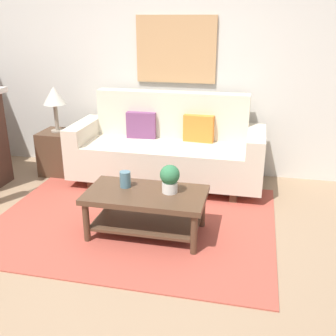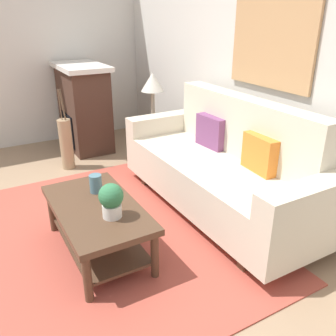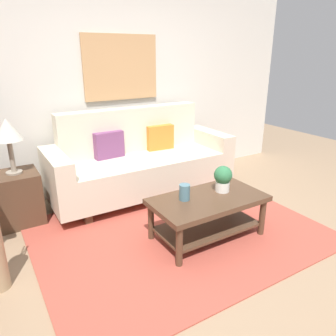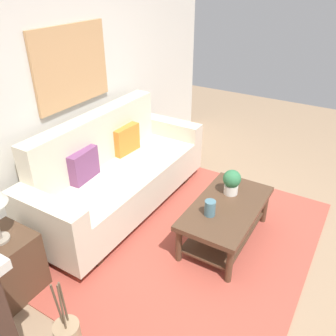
{
  "view_description": "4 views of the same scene",
  "coord_description": "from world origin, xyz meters",
  "px_view_note": "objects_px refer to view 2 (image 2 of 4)",
  "views": [
    {
      "loc": [
        1.12,
        -2.92,
        1.93
      ],
      "look_at": [
        0.3,
        0.71,
        0.52
      ],
      "focal_mm": 42.75,
      "sensor_mm": 36.0,
      "label": 1
    },
    {
      "loc": [
        2.56,
        -0.43,
        1.81
      ],
      "look_at": [
        0.09,
        0.98,
        0.56
      ],
      "focal_mm": 38.4,
      "sensor_mm": 36.0,
      "label": 2
    },
    {
      "loc": [
        -1.59,
        -1.91,
        1.73
      ],
      "look_at": [
        0.18,
        1.0,
        0.51
      ],
      "focal_mm": 34.44,
      "sensor_mm": 36.0,
      "label": 3
    },
    {
      "loc": [
        -2.44,
        -0.64,
        2.42
      ],
      "look_at": [
        0.24,
        0.97,
        0.61
      ],
      "focal_mm": 37.35,
      "sensor_mm": 36.0,
      "label": 4
    }
  ],
  "objects_px": {
    "throw_pillow_plum": "(211,132)",
    "table_lamp": "(152,84)",
    "throw_pillow_orange": "(260,154)",
    "coffee_table": "(97,218)",
    "fireplace": "(84,107)",
    "potted_plant_tabletop": "(111,199)",
    "couch": "(221,169)",
    "side_table": "(153,140)",
    "tabletop_vase": "(96,184)",
    "floor_vase": "(66,144)",
    "framed_painting": "(271,42)"
  },
  "relations": [
    {
      "from": "couch",
      "to": "floor_vase",
      "type": "bearing_deg",
      "value": -149.66
    },
    {
      "from": "coffee_table",
      "to": "potted_plant_tabletop",
      "type": "bearing_deg",
      "value": 13.23
    },
    {
      "from": "couch",
      "to": "throw_pillow_plum",
      "type": "distance_m",
      "value": 0.45
    },
    {
      "from": "table_lamp",
      "to": "fireplace",
      "type": "height_order",
      "value": "fireplace"
    },
    {
      "from": "couch",
      "to": "throw_pillow_orange",
      "type": "bearing_deg",
      "value": 19.43
    },
    {
      "from": "floor_vase",
      "to": "throw_pillow_orange",
      "type": "bearing_deg",
      "value": 28.63
    },
    {
      "from": "couch",
      "to": "table_lamp",
      "type": "xyz_separation_m",
      "value": [
        -1.44,
        0.02,
        0.56
      ]
    },
    {
      "from": "potted_plant_tabletop",
      "to": "fireplace",
      "type": "xyz_separation_m",
      "value": [
        -2.67,
        0.64,
        0.02
      ]
    },
    {
      "from": "tabletop_vase",
      "to": "fireplace",
      "type": "relative_size",
      "value": 0.13
    },
    {
      "from": "table_lamp",
      "to": "fireplace",
      "type": "distance_m",
      "value": 1.18
    },
    {
      "from": "throw_pillow_orange",
      "to": "table_lamp",
      "type": "xyz_separation_m",
      "value": [
        -1.79,
        -0.11,
        0.31
      ]
    },
    {
      "from": "throw_pillow_orange",
      "to": "tabletop_vase",
      "type": "distance_m",
      "value": 1.41
    },
    {
      "from": "coffee_table",
      "to": "tabletop_vase",
      "type": "height_order",
      "value": "tabletop_vase"
    },
    {
      "from": "throw_pillow_orange",
      "to": "table_lamp",
      "type": "distance_m",
      "value": 1.82
    },
    {
      "from": "fireplace",
      "to": "tabletop_vase",
      "type": "bearing_deg",
      "value": -15.35
    },
    {
      "from": "throw_pillow_orange",
      "to": "potted_plant_tabletop",
      "type": "bearing_deg",
      "value": -92.42
    },
    {
      "from": "framed_painting",
      "to": "fireplace",
      "type": "bearing_deg",
      "value": -156.22
    },
    {
      "from": "side_table",
      "to": "table_lamp",
      "type": "height_order",
      "value": "table_lamp"
    },
    {
      "from": "table_lamp",
      "to": "fireplace",
      "type": "xyz_separation_m",
      "value": [
        -0.93,
        -0.59,
        -0.41
      ]
    },
    {
      "from": "throw_pillow_orange",
      "to": "table_lamp",
      "type": "height_order",
      "value": "table_lamp"
    },
    {
      "from": "couch",
      "to": "throw_pillow_plum",
      "type": "relative_size",
      "value": 6.31
    },
    {
      "from": "throw_pillow_orange",
      "to": "table_lamp",
      "type": "bearing_deg",
      "value": -176.55
    },
    {
      "from": "side_table",
      "to": "floor_vase",
      "type": "distance_m",
      "value": 1.08
    },
    {
      "from": "throw_pillow_orange",
      "to": "coffee_table",
      "type": "relative_size",
      "value": 0.33
    },
    {
      "from": "throw_pillow_plum",
      "to": "throw_pillow_orange",
      "type": "bearing_deg",
      "value": 0.0
    },
    {
      "from": "throw_pillow_orange",
      "to": "table_lamp",
      "type": "relative_size",
      "value": 0.63
    },
    {
      "from": "side_table",
      "to": "floor_vase",
      "type": "bearing_deg",
      "value": -106.57
    },
    {
      "from": "tabletop_vase",
      "to": "floor_vase",
      "type": "xyz_separation_m",
      "value": [
        -1.61,
        0.17,
        -0.2
      ]
    },
    {
      "from": "tabletop_vase",
      "to": "potted_plant_tabletop",
      "type": "bearing_deg",
      "value": -3.95
    },
    {
      "from": "tabletop_vase",
      "to": "framed_painting",
      "type": "distance_m",
      "value": 1.97
    },
    {
      "from": "throw_pillow_orange",
      "to": "potted_plant_tabletop",
      "type": "xyz_separation_m",
      "value": [
        -0.06,
        -1.35,
        -0.11
      ]
    },
    {
      "from": "side_table",
      "to": "fireplace",
      "type": "relative_size",
      "value": 0.48
    },
    {
      "from": "potted_plant_tabletop",
      "to": "fireplace",
      "type": "relative_size",
      "value": 0.23
    },
    {
      "from": "coffee_table",
      "to": "couch",
      "type": "bearing_deg",
      "value": 93.86
    },
    {
      "from": "coffee_table",
      "to": "potted_plant_tabletop",
      "type": "height_order",
      "value": "potted_plant_tabletop"
    },
    {
      "from": "coffee_table",
      "to": "framed_painting",
      "type": "relative_size",
      "value": 1.12
    },
    {
      "from": "potted_plant_tabletop",
      "to": "fireplace",
      "type": "height_order",
      "value": "fireplace"
    },
    {
      "from": "tabletop_vase",
      "to": "fireplace",
      "type": "bearing_deg",
      "value": 164.65
    },
    {
      "from": "potted_plant_tabletop",
      "to": "framed_painting",
      "type": "height_order",
      "value": "framed_painting"
    },
    {
      "from": "throw_pillow_orange",
      "to": "floor_vase",
      "type": "distance_m",
      "value": 2.42
    },
    {
      "from": "table_lamp",
      "to": "couch",
      "type": "bearing_deg",
      "value": -0.7
    },
    {
      "from": "throw_pillow_plum",
      "to": "table_lamp",
      "type": "bearing_deg",
      "value": -174.3
    },
    {
      "from": "throw_pillow_plum",
      "to": "fireplace",
      "type": "height_order",
      "value": "fireplace"
    },
    {
      "from": "couch",
      "to": "side_table",
      "type": "distance_m",
      "value": 1.44
    },
    {
      "from": "coffee_table",
      "to": "fireplace",
      "type": "xyz_separation_m",
      "value": [
        -2.45,
        0.69,
        0.27
      ]
    },
    {
      "from": "throw_pillow_plum",
      "to": "potted_plant_tabletop",
      "type": "height_order",
      "value": "throw_pillow_plum"
    },
    {
      "from": "potted_plant_tabletop",
      "to": "side_table",
      "type": "relative_size",
      "value": 0.47
    },
    {
      "from": "couch",
      "to": "coffee_table",
      "type": "xyz_separation_m",
      "value": [
        0.09,
        -1.27,
        -0.12
      ]
    },
    {
      "from": "coffee_table",
      "to": "throw_pillow_plum",
      "type": "bearing_deg",
      "value": 107.55
    },
    {
      "from": "throw_pillow_orange",
      "to": "tabletop_vase",
      "type": "xyz_separation_m",
      "value": [
        -0.49,
        -1.32,
        -0.17
      ]
    }
  ]
}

